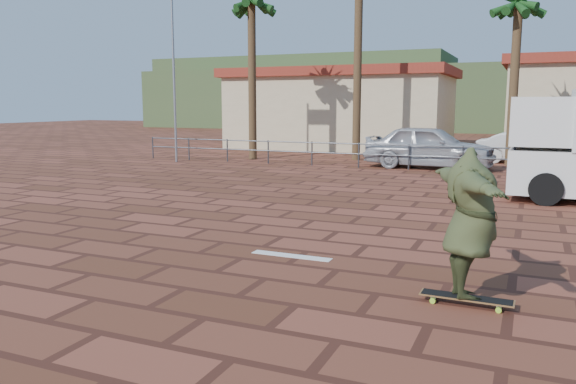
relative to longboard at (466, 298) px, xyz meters
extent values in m
plane|color=brown|center=(-3.66, 2.47, -0.09)|extent=(120.00, 120.00, 0.00)
cube|color=white|center=(-2.96, 1.27, -0.09)|extent=(1.40, 0.22, 0.01)
cylinder|color=#47494F|center=(-15.66, 14.47, 0.41)|extent=(0.06, 0.06, 1.00)
cylinder|color=#47494F|center=(-13.66, 14.47, 0.41)|extent=(0.06, 0.06, 1.00)
cylinder|color=#47494F|center=(-11.66, 14.47, 0.41)|extent=(0.06, 0.06, 1.00)
cylinder|color=#47494F|center=(-9.66, 14.47, 0.41)|extent=(0.06, 0.06, 1.00)
cylinder|color=#47494F|center=(-7.66, 14.47, 0.41)|extent=(0.06, 0.06, 1.00)
cylinder|color=#47494F|center=(-5.66, 14.47, 0.41)|extent=(0.06, 0.06, 1.00)
cylinder|color=#47494F|center=(-3.66, 14.47, 0.41)|extent=(0.06, 0.06, 1.00)
cylinder|color=#47494F|center=(-1.66, 14.47, 0.41)|extent=(0.06, 0.06, 1.00)
cylinder|color=#47494F|center=(0.34, 14.47, 0.41)|extent=(0.06, 0.06, 1.00)
cylinder|color=#47494F|center=(-3.66, 14.47, 0.86)|extent=(24.00, 0.05, 0.05)
cylinder|color=#47494F|center=(-3.66, 14.47, 0.46)|extent=(24.00, 0.05, 0.05)
cylinder|color=gray|center=(-13.66, 13.47, 3.91)|extent=(0.10, 0.10, 8.00)
cylinder|color=brown|center=(-11.16, 15.97, 3.41)|extent=(0.36, 0.36, 7.00)
sphere|color=#1A4E1C|center=(-11.16, 15.97, 6.96)|extent=(2.40, 2.40, 2.40)
cylinder|color=brown|center=(-6.66, 17.47, 4.01)|extent=(0.36, 0.36, 8.20)
cylinder|color=brown|center=(-0.16, 17.97, 3.16)|extent=(0.36, 0.36, 6.50)
sphere|color=#1A4E1C|center=(-0.16, 17.97, 6.46)|extent=(2.40, 2.40, 2.40)
cube|color=beige|center=(-9.66, 24.47, 1.91)|extent=(12.00, 7.00, 4.00)
cube|color=maroon|center=(-9.66, 24.47, 4.16)|extent=(12.60, 7.60, 0.50)
cube|color=#384C28|center=(-3.66, 52.47, 2.91)|extent=(70.00, 18.00, 6.00)
cube|color=#384C28|center=(-25.66, 58.47, 3.91)|extent=(35.00, 14.00, 8.00)
cube|color=olive|center=(0.00, 0.00, 0.01)|extent=(1.16, 0.27, 0.02)
cube|color=black|center=(0.00, 0.00, 0.02)|extent=(1.11, 0.25, 0.00)
cube|color=silver|center=(-0.40, 0.01, -0.02)|extent=(0.07, 0.19, 0.03)
cube|color=silver|center=(0.40, -0.01, -0.02)|extent=(0.07, 0.19, 0.03)
cylinder|color=#A0DF2F|center=(-0.40, -0.11, -0.06)|extent=(0.07, 0.03, 0.07)
cylinder|color=#A0DF2F|center=(-0.40, 0.12, -0.06)|extent=(0.07, 0.03, 0.07)
cylinder|color=#A0DF2F|center=(0.40, -0.12, -0.06)|extent=(0.07, 0.03, 0.07)
cylinder|color=#A0DF2F|center=(0.40, 0.11, -0.06)|extent=(0.07, 0.03, 0.07)
imported|color=#3C4525|center=(0.00, 0.00, 0.97)|extent=(1.52, 2.40, 1.90)
cube|color=silver|center=(0.95, 9.29, 1.99)|extent=(1.69, 2.30, 1.25)
cube|color=black|center=(0.28, 9.30, 1.52)|extent=(0.08, 1.77, 0.68)
cylinder|color=black|center=(1.05, 8.20, 0.32)|extent=(0.83, 0.30, 0.83)
cylinder|color=black|center=(1.07, 10.38, 0.32)|extent=(0.83, 0.30, 0.83)
imported|color=#B1B2B8|center=(-3.05, 15.47, 0.77)|extent=(5.10, 2.19, 1.72)
imported|color=silver|center=(0.50, 18.97, 0.58)|extent=(4.17, 1.67, 1.35)
camera|label=1|loc=(0.63, -7.16, 2.44)|focal=35.00mm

